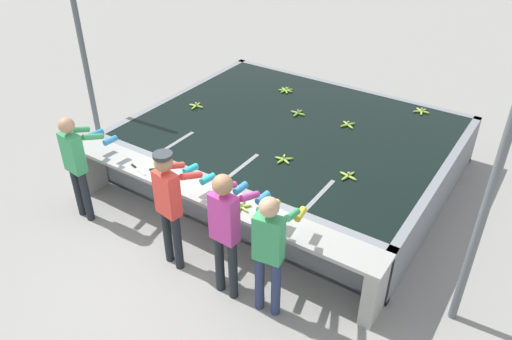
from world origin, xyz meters
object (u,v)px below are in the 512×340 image
(banana_bunch_floating_3, at_px, (298,113))
(banana_bunch_floating_5, at_px, (284,159))
(support_post_left, at_px, (85,64))
(worker_3, at_px, (270,245))
(worker_0, at_px, (77,159))
(knife_1, at_px, (158,169))
(banana_bunch_floating_6, at_px, (196,106))
(banana_bunch_ledge_0, at_px, (241,207))
(support_post_right, at_px, (487,204))
(worker_1, at_px, (170,199))
(banana_bunch_floating_2, at_px, (348,176))
(banana_bunch_floating_1, at_px, (286,90))
(banana_bunch_floating_0, at_px, (348,125))
(knife_0, at_px, (136,168))
(worker_2, at_px, (226,225))

(banana_bunch_floating_3, bearing_deg, banana_bunch_floating_5, -68.01)
(support_post_left, bearing_deg, worker_3, -17.81)
(worker_0, height_order, knife_1, worker_0)
(banana_bunch_floating_3, relative_size, banana_bunch_floating_6, 0.99)
(banana_bunch_floating_3, xyz_separation_m, banana_bunch_ledge_0, (0.69, -2.63, 0.00))
(worker_3, bearing_deg, support_post_right, 30.05)
(worker_1, bearing_deg, banana_bunch_floating_5, 73.45)
(worker_1, height_order, support_post_right, support_post_right)
(banana_bunch_floating_2, xyz_separation_m, banana_bunch_floating_6, (-3.07, 0.55, 0.00))
(worker_1, bearing_deg, banana_bunch_floating_1, 99.96)
(knife_1, bearing_deg, banana_bunch_floating_0, 58.38)
(knife_0, xyz_separation_m, support_post_right, (4.27, 0.61, 0.77))
(worker_3, xyz_separation_m, banana_bunch_floating_5, (-0.88, 1.76, -0.12))
(worker_1, xyz_separation_m, knife_1, (-0.78, 0.61, -0.17))
(worker_1, xyz_separation_m, support_post_right, (3.22, 1.07, 0.60))
(banana_bunch_floating_5, bearing_deg, banana_bunch_floating_1, 120.08)
(banana_bunch_floating_5, xyz_separation_m, knife_0, (-1.57, -1.31, -0.01))
(banana_bunch_floating_0, xyz_separation_m, knife_1, (-1.62, -2.62, -0.01))
(banana_bunch_floating_1, bearing_deg, knife_0, -96.35)
(banana_bunch_floating_1, relative_size, banana_bunch_floating_5, 1.02)
(knife_0, bearing_deg, banana_bunch_ledge_0, 2.16)
(banana_bunch_floating_1, bearing_deg, support_post_left, -134.48)
(banana_bunch_floating_6, distance_m, support_post_right, 5.08)
(worker_2, height_order, knife_0, worker_2)
(banana_bunch_floating_6, relative_size, support_post_right, 0.09)
(worker_3, height_order, banana_bunch_floating_0, worker_3)
(worker_1, height_order, banana_bunch_floating_0, worker_1)
(banana_bunch_floating_2, distance_m, support_post_left, 4.58)
(worker_0, bearing_deg, worker_1, -0.98)
(banana_bunch_floating_2, bearing_deg, banana_bunch_floating_1, 137.48)
(support_post_right, bearing_deg, worker_3, -149.95)
(banana_bunch_floating_1, relative_size, support_post_left, 0.09)
(worker_3, bearing_deg, worker_1, -179.56)
(banana_bunch_floating_2, height_order, banana_bunch_floating_5, same)
(worker_0, bearing_deg, knife_1, 31.37)
(worker_2, relative_size, banana_bunch_floating_2, 6.01)
(banana_bunch_floating_3, height_order, support_post_left, support_post_left)
(banana_bunch_ledge_0, bearing_deg, banana_bunch_floating_5, 96.12)
(banana_bunch_floating_0, relative_size, banana_bunch_floating_2, 0.91)
(worker_0, xyz_separation_m, worker_2, (2.58, -0.06, 0.06))
(banana_bunch_ledge_0, relative_size, knife_1, 1.02)
(banana_bunch_floating_6, relative_size, banana_bunch_ledge_0, 1.01)
(banana_bunch_floating_5, xyz_separation_m, banana_bunch_floating_6, (-2.14, 0.66, 0.00))
(knife_1, relative_size, support_post_left, 0.09)
(worker_0, height_order, worker_3, worker_0)
(support_post_left, height_order, support_post_right, same)
(banana_bunch_floating_0, height_order, banana_bunch_floating_6, same)
(banana_bunch_floating_1, xyz_separation_m, knife_0, (-0.38, -3.38, -0.01))
(banana_bunch_floating_2, distance_m, banana_bunch_ledge_0, 1.58)
(banana_bunch_ledge_0, relative_size, support_post_left, 0.09)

